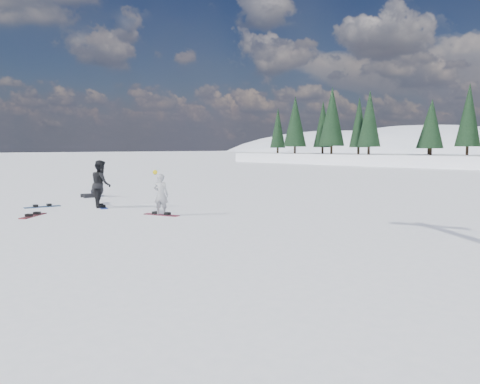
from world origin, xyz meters
name	(u,v)px	position (x,y,z in m)	size (l,w,h in m)	color
ground	(102,214)	(0.00, 0.00, 0.00)	(420.00, 420.00, 0.00)	white
snowboarder_woman	(161,194)	(1.99, 1.47, 0.81)	(0.70, 0.64, 1.74)	#A4A4A9
snowboarder_man	(101,184)	(-1.82, 0.91, 1.03)	(1.00, 0.78, 2.05)	black
seated_rider	(96,190)	(-5.97, 2.68, 0.37)	(0.79, 1.20, 0.96)	black
gear_bag	(95,193)	(-6.67, 2.94, 0.15)	(0.45, 0.30, 0.30)	black
snowboard_woman	(161,215)	(1.99, 1.48, 0.01)	(1.50, 0.28, 0.03)	maroon
snowboard_man	(102,207)	(-1.82, 0.91, 0.01)	(1.50, 0.28, 0.03)	navy
snowboard_loose_a	(42,207)	(-3.59, -0.98, 0.01)	(1.50, 0.28, 0.03)	#1A4E94
snowboard_loose_b	(33,216)	(-1.10, -2.23, 0.01)	(1.50, 0.28, 0.03)	maroon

